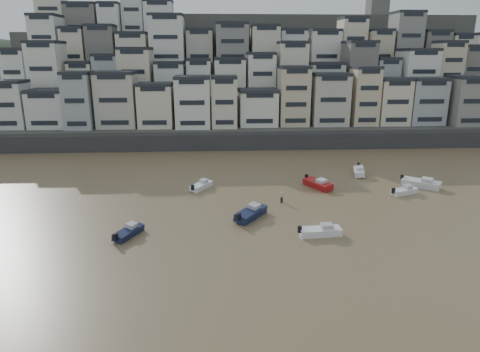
{
  "coord_description": "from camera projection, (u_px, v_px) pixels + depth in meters",
  "views": [
    {
      "loc": [
        1.51,
        -27.25,
        20.65
      ],
      "look_at": [
        4.75,
        30.0,
        4.0
      ],
      "focal_mm": 32.0,
      "sensor_mm": 36.0,
      "label": 1
    }
  ],
  "objects": [
    {
      "name": "boat_c",
      "position": [
        251.0,
        212.0,
        55.14
      ],
      "size": [
        5.2,
        6.18,
        1.68
      ],
      "primitive_type": null,
      "rotation": [
        0.0,
        0.0,
        0.95
      ],
      "color": "#131B3C",
      "rests_on": "ground"
    },
    {
      "name": "boat_i",
      "position": [
        359.0,
        170.0,
        74.68
      ],
      "size": [
        3.3,
        6.0,
        1.56
      ],
      "primitive_type": null,
      "rotation": [
        0.0,
        0.0,
        -1.84
      ],
      "color": "silver",
      "rests_on": "ground"
    },
    {
      "name": "hillside",
      "position": [
        259.0,
        78.0,
        129.5
      ],
      "size": [
        141.04,
        66.0,
        50.0
      ],
      "color": "#4C4C47",
      "rests_on": "ground"
    },
    {
      "name": "ground",
      "position": [
        199.0,
        341.0,
        31.81
      ],
      "size": [
        400.0,
        400.0,
        0.0
      ],
      "primitive_type": "plane",
      "color": "olive",
      "rests_on": "ground"
    },
    {
      "name": "boat_g",
      "position": [
        421.0,
        182.0,
        67.7
      ],
      "size": [
        6.15,
        5.61,
        1.72
      ],
      "primitive_type": null,
      "rotation": [
        0.0,
        0.0,
        -0.69
      ],
      "color": "silver",
      "rests_on": "ground"
    },
    {
      "name": "harbor_wall",
      "position": [
        255.0,
        141.0,
        94.18
      ],
      "size": [
        140.0,
        3.0,
        3.5
      ],
      "primitive_type": "cube",
      "color": "#38383A",
      "rests_on": "ground"
    },
    {
      "name": "boat_a",
      "position": [
        320.0,
        230.0,
        49.8
      ],
      "size": [
        5.45,
        2.16,
        1.45
      ],
      "primitive_type": null,
      "rotation": [
        0.0,
        0.0,
        0.08
      ],
      "color": "white",
      "rests_on": "ground"
    },
    {
      "name": "boat_f",
      "position": [
        201.0,
        185.0,
        66.92
      ],
      "size": [
        3.99,
        5.07,
        1.35
      ],
      "primitive_type": null,
      "rotation": [
        0.0,
        0.0,
        1.02
      ],
      "color": "white",
      "rests_on": "ground"
    },
    {
      "name": "boat_e",
      "position": [
        318.0,
        183.0,
        67.44
      ],
      "size": [
        4.51,
        6.15,
        1.62
      ],
      "primitive_type": null,
      "rotation": [
        0.0,
        0.0,
        -1.08
      ],
      "color": "maroon",
      "rests_on": "ground"
    },
    {
      "name": "person_pink",
      "position": [
        282.0,
        197.0,
        60.84
      ],
      "size": [
        0.44,
        0.44,
        1.74
      ],
      "primitive_type": null,
      "color": "tan",
      "rests_on": "ground"
    },
    {
      "name": "boat_d",
      "position": [
        404.0,
        190.0,
        64.47
      ],
      "size": [
        5.0,
        3.27,
        1.3
      ],
      "primitive_type": null,
      "rotation": [
        0.0,
        0.0,
        0.39
      ],
      "color": "white",
      "rests_on": "ground"
    },
    {
      "name": "boat_j",
      "position": [
        128.0,
        231.0,
        49.65
      ],
      "size": [
        3.51,
        5.03,
        1.31
      ],
      "primitive_type": null,
      "rotation": [
        0.0,
        0.0,
        1.12
      ],
      "color": "#121939",
      "rests_on": "ground"
    }
  ]
}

